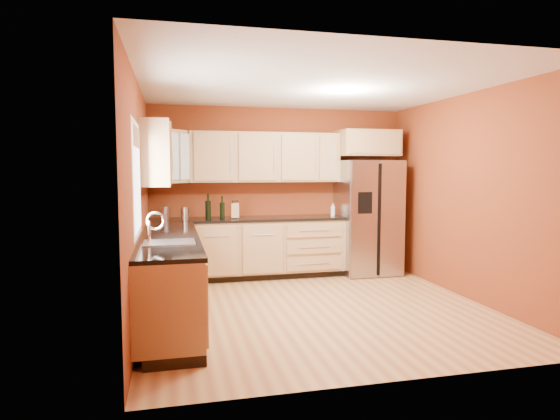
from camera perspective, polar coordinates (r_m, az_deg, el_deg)
name	(u,v)px	position (r m, az deg, el deg)	size (l,w,h in m)	color
floor	(317,308)	(5.71, 4.48, -11.77)	(4.00, 4.00, 0.00)	#AB6E42
ceiling	(318,86)	(5.55, 4.67, 14.89)	(4.00, 4.00, 0.00)	silver
wall_back	(279,191)	(7.40, -0.13, 2.32)	(4.00, 0.04, 2.60)	maroon
wall_front	(398,215)	(3.63, 14.20, -0.62)	(4.00, 0.04, 2.60)	maroon
wall_left	(139,202)	(5.23, -16.80, 1.00)	(0.04, 4.00, 2.60)	maroon
wall_right	(468,197)	(6.37, 21.98, 1.53)	(0.04, 4.00, 2.60)	maroon
base_cabinets_back	(248,249)	(7.10, -3.93, -4.79)	(2.90, 0.60, 0.88)	#9D784C
base_cabinets_left	(169,279)	(5.34, -13.32, -8.17)	(0.60, 2.80, 0.88)	#9D784C
countertop_back	(248,219)	(7.03, -3.93, -1.10)	(2.90, 0.62, 0.04)	black
countertop_left	(170,238)	(5.26, -13.31, -3.28)	(0.62, 2.80, 0.04)	black
upper_cabinets_back	(265,157)	(7.18, -1.79, 6.43)	(2.30, 0.33, 0.75)	#9D784C
upper_cabinets_left	(156,154)	(5.94, -14.88, 6.57)	(0.33, 1.35, 0.75)	#9D784C
corner_upper_cabinet	(170,157)	(6.88, -13.26, 6.36)	(0.62, 0.33, 0.75)	#9D784C
over_fridge_cabinet	(367,143)	(7.55, 10.54, 7.99)	(0.92, 0.60, 0.40)	#9D784C
refrigerator	(368,217)	(7.50, 10.62, -0.86)	(0.90, 0.75, 1.78)	#B7B7BC
window	(137,179)	(4.72, -17.02, 3.62)	(0.03, 0.90, 1.00)	white
sink_faucet	(169,228)	(4.74, -13.37, -2.11)	(0.50, 0.42, 0.30)	white
canister_left	(185,213)	(6.85, -11.53, -0.42)	(0.11, 0.11, 0.18)	#B7B7BC
canister_right	(165,213)	(6.98, -13.82, -0.35)	(0.11, 0.11, 0.19)	#B7B7BC
wine_bottle_a	(222,207)	(6.88, -7.06, 0.31)	(0.07, 0.07, 0.33)	black
wine_bottle_b	(208,206)	(6.92, -8.75, 0.45)	(0.08, 0.08, 0.37)	black
knife_block	(235,211)	(6.94, -5.49, -0.11)	(0.11, 0.10, 0.22)	tan
soap_dispenser	(333,210)	(7.37, 6.46, 0.06)	(0.06, 0.06, 0.19)	white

